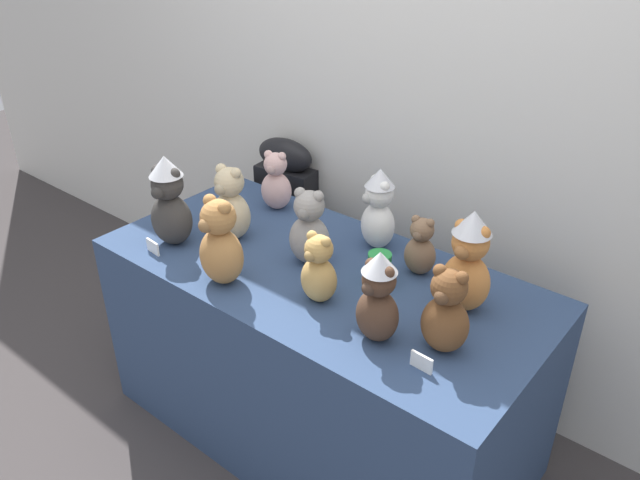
% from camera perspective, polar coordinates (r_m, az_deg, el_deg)
% --- Properties ---
extents(ground_plane, '(10.00, 10.00, 0.00)m').
position_cam_1_polar(ground_plane, '(2.60, -3.71, -19.65)').
color(ground_plane, '#3D3838').
extents(wall_back, '(7.00, 0.08, 2.60)m').
position_cam_1_polar(wall_back, '(2.50, 9.54, 13.80)').
color(wall_back, silver).
rests_on(wall_back, ground_plane).
extents(display_table, '(1.60, 0.77, 0.77)m').
position_cam_1_polar(display_table, '(2.46, 0.00, -10.34)').
color(display_table, navy).
rests_on(display_table, ground_plane).
extents(instrument_case, '(0.29, 0.15, 0.96)m').
position_cam_1_polar(instrument_case, '(3.06, -2.94, 0.69)').
color(instrument_case, black).
rests_on(instrument_case, ground_plane).
extents(teddy_bear_chestnut, '(0.15, 0.13, 0.28)m').
position_cam_1_polar(teddy_bear_chestnut, '(1.84, 11.22, -6.42)').
color(teddy_bear_chestnut, brown).
rests_on(teddy_bear_chestnut, display_table).
extents(teddy_bear_sand, '(0.16, 0.14, 0.29)m').
position_cam_1_polar(teddy_bear_sand, '(2.39, -7.99, 3.12)').
color(teddy_bear_sand, '#CCB78E').
rests_on(teddy_bear_sand, display_table).
extents(teddy_bear_blush, '(0.15, 0.14, 0.25)m').
position_cam_1_polar(teddy_bear_blush, '(2.60, -3.97, 5.18)').
color(teddy_bear_blush, beige).
rests_on(teddy_bear_blush, display_table).
extents(teddy_bear_snow, '(0.18, 0.17, 0.31)m').
position_cam_1_polar(teddy_bear_snow, '(2.31, 5.25, 2.74)').
color(teddy_bear_snow, white).
rests_on(teddy_bear_snow, display_table).
extents(teddy_bear_caramel, '(0.17, 0.15, 0.31)m').
position_cam_1_polar(teddy_bear_caramel, '(2.12, -8.92, -0.35)').
color(teddy_bear_caramel, '#B27A42').
rests_on(teddy_bear_caramel, display_table).
extents(teddy_bear_ash, '(0.17, 0.16, 0.28)m').
position_cam_1_polar(teddy_bear_ash, '(2.21, -0.97, 0.97)').
color(teddy_bear_ash, gray).
rests_on(teddy_bear_ash, display_table).
extents(teddy_bear_charcoal, '(0.19, 0.17, 0.35)m').
position_cam_1_polar(teddy_bear_charcoal, '(2.37, -13.34, 3.34)').
color(teddy_bear_charcoal, '#383533').
rests_on(teddy_bear_charcoal, display_table).
extents(teddy_bear_mocha, '(0.12, 0.11, 0.22)m').
position_cam_1_polar(teddy_bear_mocha, '(2.19, 8.99, -0.66)').
color(teddy_bear_mocha, '#7F6047').
rests_on(teddy_bear_mocha, display_table).
extents(teddy_bear_ginger, '(0.16, 0.14, 0.34)m').
position_cam_1_polar(teddy_bear_ginger, '(2.00, 13.10, -1.97)').
color(teddy_bear_ginger, '#D17F3D').
rests_on(teddy_bear_ginger, display_table).
extents(teddy_bear_cocoa, '(0.15, 0.13, 0.30)m').
position_cam_1_polar(teddy_bear_cocoa, '(1.84, 5.21, -5.17)').
color(teddy_bear_cocoa, '#4C3323').
rests_on(teddy_bear_cocoa, display_table).
extents(teddy_bear_honey, '(0.13, 0.11, 0.24)m').
position_cam_1_polar(teddy_bear_honey, '(2.01, -0.12, -2.71)').
color(teddy_bear_honey, tan).
rests_on(teddy_bear_honey, display_table).
extents(party_cup_green, '(0.08, 0.08, 0.11)m').
position_cam_1_polar(party_cup_green, '(2.14, 5.32, -2.51)').
color(party_cup_green, '#238C3D').
rests_on(party_cup_green, display_table).
extents(name_card_front_left, '(0.07, 0.02, 0.05)m').
position_cam_1_polar(name_card_front_left, '(2.39, -14.74, -0.60)').
color(name_card_front_left, white).
rests_on(name_card_front_left, display_table).
extents(name_card_front_middle, '(0.07, 0.01, 0.05)m').
position_cam_1_polar(name_card_front_middle, '(1.82, 9.08, -10.75)').
color(name_card_front_middle, white).
rests_on(name_card_front_middle, display_table).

